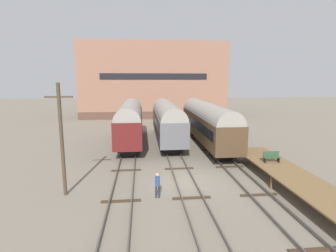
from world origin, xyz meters
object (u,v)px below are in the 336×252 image
object	(u,v)px
bench	(271,156)
train_car_grey	(167,119)
train_car_maroon	(130,120)
train_car_brown	(207,121)
person_worker	(157,183)
utility_pole	(62,138)

from	to	relation	value
bench	train_car_grey	bearing A→B (deg)	119.98
train_car_grey	train_car_maroon	distance (m)	4.78
train_car_brown	bench	distance (m)	11.37
train_car_brown	person_worker	size ratio (longest dim) A/B	10.36
train_car_brown	utility_pole	xyz separation A→B (m)	(-13.37, -13.36, 1.09)
train_car_brown	utility_pole	bearing A→B (deg)	-135.02
train_car_maroon	utility_pole	distance (m)	15.29
train_car_grey	utility_pole	world-z (taller)	utility_pole
train_car_grey	bench	distance (m)	15.12
train_car_grey	bench	size ratio (longest dim) A/B	11.52
train_car_maroon	utility_pole	xyz separation A→B (m)	(-3.93, -14.74, 1.07)
train_car_grey	person_worker	xyz separation A→B (m)	(-2.29, -16.59, -1.84)
bench	utility_pole	world-z (taller)	utility_pole
train_car_grey	utility_pole	bearing A→B (deg)	-119.21
bench	person_worker	bearing A→B (deg)	-160.14
train_car_grey	utility_pole	distance (m)	17.77
utility_pole	train_car_maroon	bearing A→B (deg)	75.06
train_car_brown	bench	xyz separation A→B (m)	(2.81, -10.93, -1.37)
bench	train_car_maroon	bearing A→B (deg)	134.85
train_car_brown	bench	bearing A→B (deg)	-75.61
utility_pole	bench	bearing A→B (deg)	8.54
train_car_brown	train_car_maroon	size ratio (longest dim) A/B	1.19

